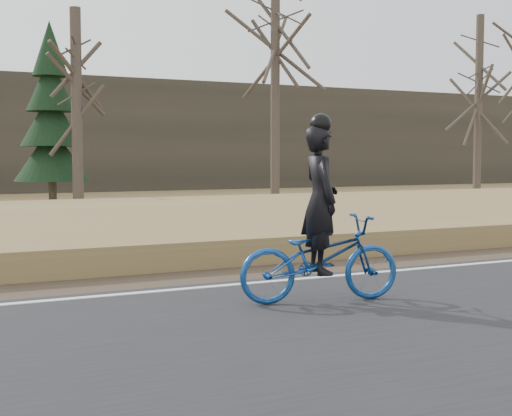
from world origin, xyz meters
name	(u,v)px	position (x,y,z in m)	size (l,w,h in m)	color
ground	(455,272)	(0.00, 0.00, 0.00)	(120.00, 120.00, 0.00)	olive
edge_line	(446,266)	(0.00, 0.20, 0.07)	(120.00, 0.12, 0.01)	silver
shoulder	(408,261)	(0.00, 1.20, 0.02)	(120.00, 1.60, 0.04)	#473A2B
embankment	(319,233)	(0.00, 4.20, 0.22)	(120.00, 5.00, 0.44)	olive
ballast	(244,219)	(0.00, 8.00, 0.23)	(120.00, 3.00, 0.45)	slate
railroad	(244,207)	(0.00, 8.00, 0.53)	(120.00, 2.40, 0.29)	black
treeline_backdrop	(70,135)	(0.00, 30.00, 3.00)	(120.00, 4.00, 6.00)	#383328
cyclist	(320,243)	(-3.30, -1.29, 0.79)	(2.13, 1.09, 2.31)	navy
bare_tree_near_left	(77,111)	(-2.81, 14.90, 3.34)	(0.36, 0.36, 6.67)	#473D34
bare_tree_center	(275,87)	(5.01, 15.87, 4.53)	(0.36, 0.36, 9.06)	#473D34
bare_tree_right	(478,107)	(15.58, 16.13, 4.11)	(0.36, 0.36, 8.23)	#473D34
conifer	(51,120)	(-3.29, 16.86, 3.10)	(2.60, 2.60, 6.55)	#473D34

